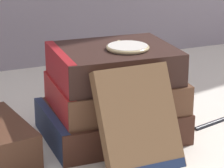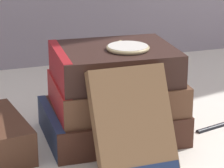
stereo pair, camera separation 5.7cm
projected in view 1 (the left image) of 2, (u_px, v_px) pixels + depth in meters
ground_plane at (85, 140)px, 0.77m from camera, size 3.00×3.00×0.00m
book_flat_bottom at (107, 121)px, 0.77m from camera, size 0.20×0.16×0.05m
book_flat_middle at (112, 93)px, 0.76m from camera, size 0.19×0.15×0.04m
book_flat_top at (110, 64)px, 0.75m from camera, size 0.18×0.14×0.05m
book_leaning_front at (139, 124)px, 0.67m from camera, size 0.10×0.08×0.13m
pocket_watch at (128, 47)px, 0.73m from camera, size 0.06×0.06×0.01m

